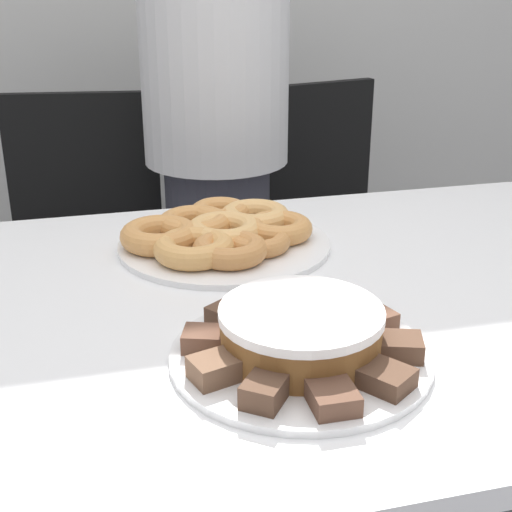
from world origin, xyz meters
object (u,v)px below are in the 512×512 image
Objects in this scene: office_chair_right at (335,261)px; frosted_cake at (301,330)px; plate_cake at (300,355)px; plate_donuts at (224,244)px; person_standing at (216,140)px; office_chair_left at (87,285)px.

office_chair_right is 1.16m from frosted_cake.
plate_cake is 0.03m from frosted_cake.
person_standing is at bearing 79.88° from plate_donuts.
office_chair_right reaches higher than plate_cake.
plate_cake is (0.25, -1.01, 0.33)m from office_chair_left.
person_standing reaches higher than plate_donuts.
frosted_cake is (-0.09, -0.98, -0.01)m from person_standing.
person_standing is at bearing 84.59° from frosted_cake.
plate_donuts is at bearing -61.04° from office_chair_left.
plate_donuts is at bearing -100.12° from person_standing.
person_standing is 0.50m from office_chair_right.
office_chair_left is at bearing 174.47° from person_standing.
office_chair_left and office_chair_right have the same top height.
frosted_cake is at bearing -88.18° from plate_donuts.
plate_cake is at bearing -68.09° from office_chair_left.
plate_cake is at bearing -95.41° from person_standing.
office_chair_right reaches higher than plate_donuts.
office_chair_left is 0.68m from office_chair_right.
plate_cake is at bearing -126.39° from office_chair_right.
person_standing is 0.51m from office_chair_left.
office_chair_right is 4.53× the size of frosted_cake.
frosted_cake is (-0.43, -1.01, 0.36)m from office_chair_right.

